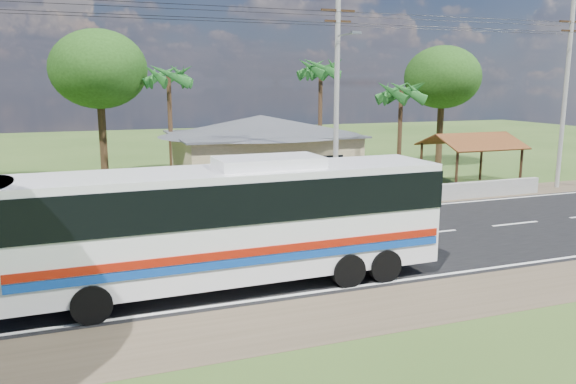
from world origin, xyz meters
The scene contains 13 objects.
ground centered at (0.00, 0.00, 0.00)m, with size 120.00×120.00×0.00m, color #2D491A.
road centered at (0.00, 0.00, 0.01)m, with size 120.00×16.00×0.03m.
house centered at (1.00, 13.00, 2.64)m, with size 12.40×10.00×5.00m.
waiting_shed centered at (13.00, 8.50, 2.73)m, with size 5.20×4.48×3.35m.
concrete_barrier centered at (12.00, 5.60, 0.45)m, with size 7.00×0.30×0.90m, color #9E9E99.
utility_poles centered at (2.67, 6.49, 5.77)m, with size 32.80×2.22×11.00m.
palm_near centered at (9.50, 11.00, 5.71)m, with size 2.80×2.80×6.70m.
palm_mid centered at (6.00, 15.50, 7.16)m, with size 2.80×2.80×8.20m.
palm_far centered at (-4.00, 16.00, 6.68)m, with size 2.80×2.80×7.70m.
tree_behind_house centered at (-8.00, 18.00, 7.12)m, with size 6.00×6.00×9.61m.
tree_behind_shed centered at (16.00, 16.00, 6.68)m, with size 5.60×5.60×9.02m.
coach_bus centered at (-4.95, -3.37, 2.33)m, with size 13.17×3.03×4.07m.
motorcycle centered at (2.42, 6.97, 0.43)m, with size 0.57×1.62×0.85m, color black.
Camera 1 is at (-9.21, -19.66, 6.31)m, focal length 35.00 mm.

